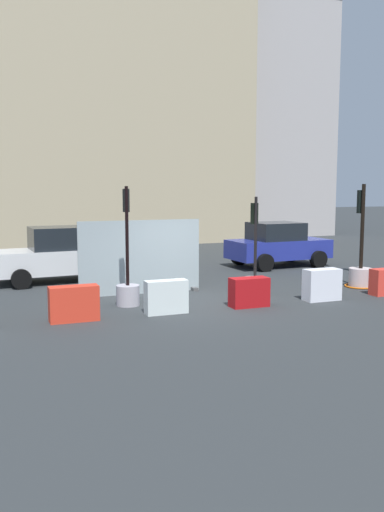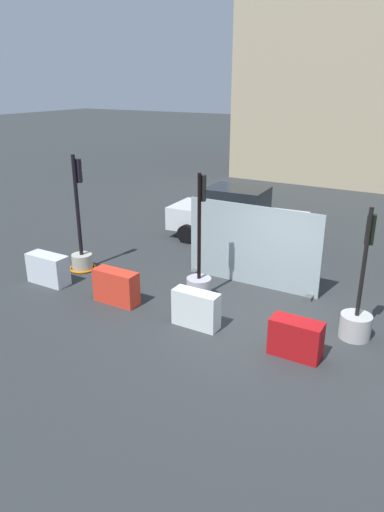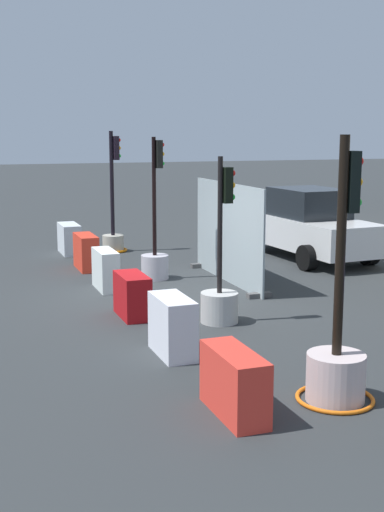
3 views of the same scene
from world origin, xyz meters
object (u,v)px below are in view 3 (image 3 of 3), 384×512
traffic_light_3 (337,359)px  construction_barrier_5 (234,383)px  traffic_light_2 (220,293)px  construction_barrier_4 (172,326)px  car_white_van (308,225)px  construction_barrier_3 (132,296)px  construction_barrier_2 (106,270)px  traffic_light_1 (155,255)px  traffic_light_0 (113,230)px  construction_barrier_0 (69,239)px  construction_barrier_1 (86,252)px

traffic_light_3 → construction_barrier_5: size_ratio=2.78×
traffic_light_2 → construction_barrier_4: size_ratio=2.80×
car_white_van → construction_barrier_3: bearing=-55.1°
construction_barrier_2 → construction_barrier_4: size_ratio=1.04×
traffic_light_1 → traffic_light_3: (7.51, 0.03, -0.02)m
traffic_light_2 → construction_barrier_3: bearing=-123.0°
traffic_light_1 → construction_barrier_4: 5.33m
construction_barrier_3 → traffic_light_1: bearing=155.9°
traffic_light_0 → car_white_van: size_ratio=0.71×
traffic_light_1 → construction_barrier_5: bearing=-9.9°
traffic_light_1 → traffic_light_2: 3.78m
construction_barrier_4 → construction_barrier_5: bearing=-0.3°
construction_barrier_0 → construction_barrier_3: bearing=-0.6°
traffic_light_3 → construction_barrier_2: bearing=-169.3°
construction_barrier_0 → construction_barrier_1: bearing=-0.0°
traffic_light_1 → construction_barrier_4: (5.17, -1.30, -0.11)m
car_white_van → construction_barrier_0: bearing=-116.1°
construction_barrier_1 → construction_barrier_5: construction_barrier_1 is taller
traffic_light_0 → traffic_light_1: 3.83m
traffic_light_1 → car_white_van: size_ratio=0.68×
traffic_light_3 → construction_barrier_4: bearing=-150.4°
construction_barrier_2 → construction_barrier_4: 4.53m
construction_barrier_5 → car_white_van: (-8.60, 5.79, 0.48)m
traffic_light_1 → construction_barrier_0: traffic_light_1 is taller
construction_barrier_3 → construction_barrier_5: 4.56m
traffic_light_1 → construction_barrier_1: traffic_light_1 is taller
construction_barrier_1 → construction_barrier_2: bearing=-0.9°
traffic_light_0 → construction_barrier_5: size_ratio=2.84×
traffic_light_2 → construction_barrier_3: traffic_light_2 is taller
traffic_light_1 → traffic_light_2: size_ratio=1.10×
traffic_light_0 → car_white_van: 5.27m
construction_barrier_5 → car_white_van: 10.37m
traffic_light_3 → car_white_van: (-8.62, 4.45, 0.33)m
traffic_light_2 → construction_barrier_1: bearing=-166.9°
construction_barrier_2 → construction_barrier_3: 2.27m
traffic_light_0 → construction_barrier_5: 11.38m
construction_barrier_4 → construction_barrier_5: construction_barrier_4 is taller
construction_barrier_0 → construction_barrier_4: size_ratio=1.14×
traffic_light_3 → construction_barrier_1: 9.20m
traffic_light_3 → construction_barrier_2: (-6.86, -1.30, -0.11)m
construction_barrier_3 → construction_barrier_5: same height
traffic_light_2 → construction_barrier_5: 3.94m
construction_barrier_1 → construction_barrier_3: (4.53, -0.07, -0.03)m
construction_barrier_5 → construction_barrier_4: bearing=179.7°
traffic_light_2 → construction_barrier_4: (1.39, -1.32, -0.07)m
construction_barrier_0 → construction_barrier_5: (11.40, -0.08, -0.02)m
traffic_light_2 → traffic_light_3: 3.73m
traffic_light_2 → traffic_light_3: size_ratio=0.89×
construction_barrier_3 → traffic_light_3: bearing=16.2°
traffic_light_0 → construction_barrier_0: bearing=-94.5°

